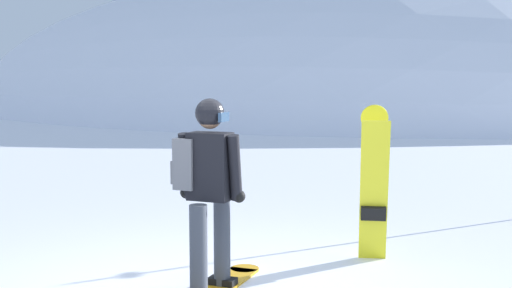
{
  "coord_description": "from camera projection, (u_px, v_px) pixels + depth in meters",
  "views": [
    {
      "loc": [
        1.15,
        -5.37,
        1.95
      ],
      "look_at": [
        0.0,
        3.23,
        1.0
      ],
      "focal_mm": 47.38,
      "sensor_mm": 36.0,
      "label": 1
    }
  ],
  "objects": [
    {
      "name": "snowboarder_main",
      "position": [
        207.0,
        191.0,
        5.79
      ],
      "size": [
        0.67,
        1.8,
        1.71
      ],
      "color": "orange",
      "rests_on": "ground"
    },
    {
      "name": "ridge_peak_main",
      "position": [
        374.0,
        105.0,
        38.54
      ],
      "size": [
        43.19,
        38.87,
        14.84
      ],
      "color": "white",
      "rests_on": "ground"
    },
    {
      "name": "spare_snowboard",
      "position": [
        374.0,
        184.0,
        6.78
      ],
      "size": [
        0.28,
        0.46,
        1.61
      ],
      "color": "yellow",
      "rests_on": "ground"
    }
  ]
}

